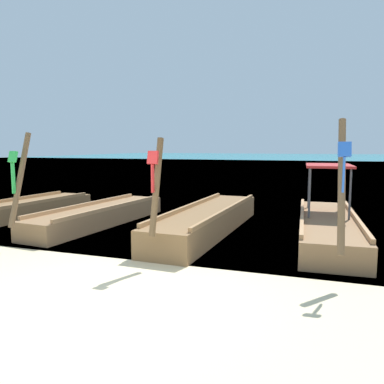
{
  "coord_description": "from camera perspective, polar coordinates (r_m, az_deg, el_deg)",
  "views": [
    {
      "loc": [
        2.91,
        -4.81,
        2.25
      ],
      "look_at": [
        0.0,
        3.8,
        1.17
      ],
      "focal_mm": 35.5,
      "sensor_mm": 36.0,
      "label": 1
    }
  ],
  "objects": [
    {
      "name": "ground",
      "position": [
        6.05,
        -12.01,
        -15.19
      ],
      "size": [
        120.0,
        120.0,
        0.0
      ],
      "primitive_type": "plane",
      "color": "beige"
    },
    {
      "name": "longtail_boat_green_ribbon",
      "position": [
        11.35,
        -13.74,
        -3.42
      ],
      "size": [
        1.6,
        5.78,
        2.58
      ],
      "color": "olive",
      "rests_on": "ground"
    },
    {
      "name": "longtail_boat_blue_ribbon",
      "position": [
        9.9,
        19.73,
        -4.78
      ],
      "size": [
        1.52,
        6.22,
        2.74
      ],
      "color": "olive",
      "rests_on": "ground"
    },
    {
      "name": "longtail_boat_red_ribbon",
      "position": [
        10.08,
        2.38,
        -4.27
      ],
      "size": [
        1.46,
        6.29,
        2.43
      ],
      "color": "brown",
      "rests_on": "ground"
    },
    {
      "name": "sea_water",
      "position": [
        66.7,
        16.23,
        4.62
      ],
      "size": [
        120.0,
        120.0,
        0.0
      ],
      "primitive_type": "plane",
      "color": "#147A89",
      "rests_on": "ground"
    }
  ]
}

